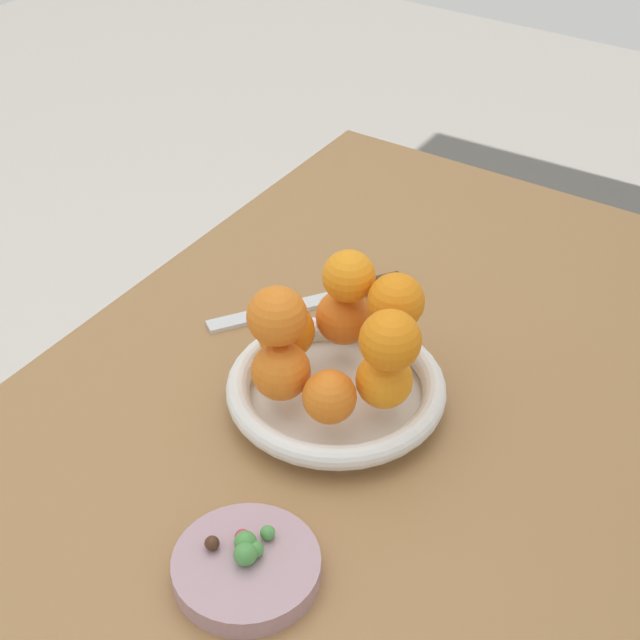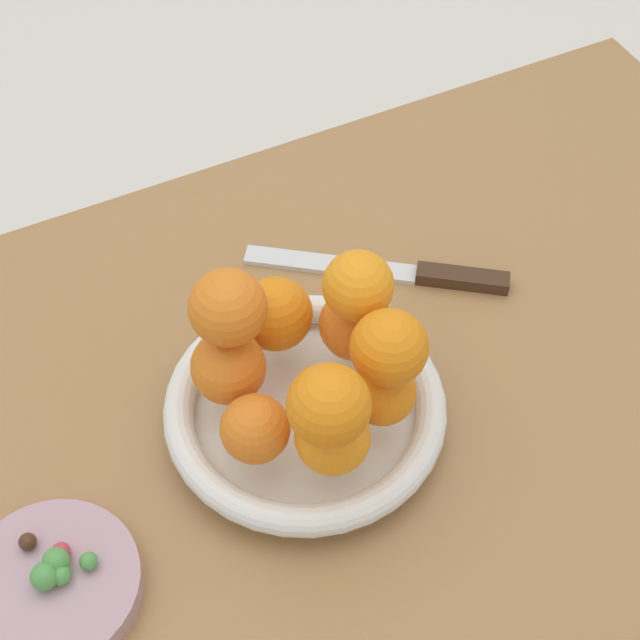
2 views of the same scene
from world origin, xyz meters
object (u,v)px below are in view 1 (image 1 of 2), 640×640
at_px(orange_8, 349,276).
at_px(candy_ball_2, 268,533).
at_px(candy_ball_4, 245,542).
at_px(candy_ball_1, 245,554).
at_px(orange_0, 281,371).
at_px(candy_ball_0, 247,539).
at_px(candy_ball_3, 255,549).
at_px(candy_ball_5, 212,543).
at_px(orange_3, 389,345).
at_px(orange_6, 277,316).
at_px(orange_2, 384,380).
at_px(fruit_bowl, 336,391).
at_px(orange_1, 330,397).
at_px(knife, 325,298).
at_px(orange_5, 286,331).
at_px(orange_7, 394,301).
at_px(candy_dish, 247,568).
at_px(orange_9, 390,340).
at_px(orange_4, 344,317).
at_px(dining_table, 377,459).

relative_size(orange_8, candy_ball_2, 4.07).
bearing_deg(candy_ball_4, candy_ball_1, 36.21).
height_order(orange_0, candy_ball_0, orange_0).
xyz_separation_m(candy_ball_2, candy_ball_3, (0.02, 0.00, 0.00)).
xyz_separation_m(candy_ball_3, candy_ball_5, (0.02, -0.04, -0.00)).
distance_m(orange_8, candy_ball_4, 0.31).
height_order(orange_3, orange_8, orange_8).
bearing_deg(orange_6, orange_2, 110.35).
bearing_deg(orange_3, candy_ball_2, 4.58).
xyz_separation_m(orange_0, candy_ball_0, (0.17, 0.08, -0.04)).
relative_size(fruit_bowl, orange_1, 4.28).
xyz_separation_m(orange_0, orange_2, (-0.05, 0.10, -0.00)).
relative_size(candy_ball_5, knife, 0.06).
relative_size(orange_5, candy_ball_3, 4.10).
bearing_deg(candy_ball_4, candy_ball_5, -60.55).
relative_size(orange_5, orange_7, 1.06).
bearing_deg(orange_1, candy_ball_0, 5.94).
height_order(candy_dish, candy_ball_4, candy_ball_4).
distance_m(orange_6, candy_ball_4, 0.23).
xyz_separation_m(orange_5, orange_9, (0.02, 0.14, 0.06)).
relative_size(candy_dish, candy_ball_1, 6.35).
xyz_separation_m(orange_4, knife, (-0.09, -0.09, -0.07)).
bearing_deg(fruit_bowl, candy_ball_0, 11.11).
xyz_separation_m(fruit_bowl, knife, (-0.16, -0.11, -0.02)).
bearing_deg(orange_5, orange_3, 113.62).
bearing_deg(orange_0, orange_3, 145.51).
xyz_separation_m(orange_6, orange_7, (-0.10, 0.08, -0.01)).
bearing_deg(orange_8, knife, -136.54).
bearing_deg(orange_2, orange_1, -34.37).
bearing_deg(candy_ball_0, dining_table, -178.94).
distance_m(candy_dish, orange_5, 0.28).
bearing_deg(knife, orange_9, 47.47).
relative_size(candy_ball_1, candy_ball_2, 1.51).
bearing_deg(candy_dish, candy_ball_3, 156.74).
bearing_deg(orange_9, orange_4, -127.02).
height_order(dining_table, orange_9, orange_9).
bearing_deg(orange_6, knife, -160.67).
xyz_separation_m(candy_dish, orange_6, (-0.20, -0.10, 0.12)).
relative_size(fruit_bowl, candy_ball_5, 17.19).
bearing_deg(orange_5, candy_ball_1, 26.72).
height_order(candy_ball_1, candy_ball_4, same).
distance_m(candy_dish, orange_3, 0.30).
distance_m(dining_table, candy_ball_2, 0.27).
bearing_deg(orange_5, knife, -163.25).
bearing_deg(orange_1, orange_6, -99.30).
bearing_deg(orange_0, candy_ball_5, 16.06).
distance_m(orange_4, orange_6, 0.12).
bearing_deg(orange_6, orange_3, 140.10).
xyz_separation_m(dining_table, orange_7, (-0.02, -0.00, 0.21)).
bearing_deg(candy_ball_5, orange_9, 167.88).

